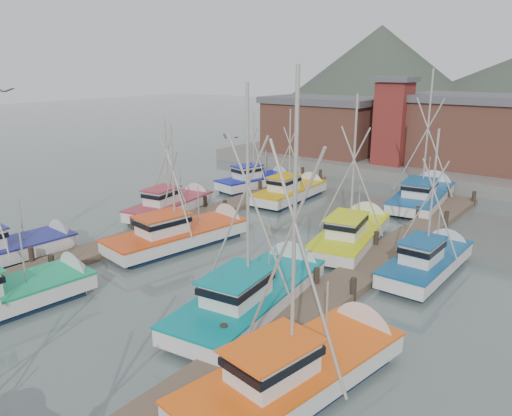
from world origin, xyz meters
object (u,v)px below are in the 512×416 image
Objects in this scene: lookout_tower at (393,120)px; boat_8 at (186,234)px; boat_12 at (293,191)px; boat_4 at (5,297)px.

boat_8 is (-1.95, -27.13, -4.87)m from lookout_tower.
boat_8 is at bearing -90.01° from boat_12.
boat_4 is at bearing -93.27° from lookout_tower.
boat_8 is 1.14× the size of boat_12.
lookout_tower is 38.79m from boat_4.
boat_4 reaches higher than boat_12.
boat_12 is (-0.65, 13.23, -0.00)m from boat_8.
boat_12 is at bearing -100.57° from lookout_tower.
lookout_tower reaches higher than boat_12.
boat_12 is at bearing 96.66° from boat_4.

